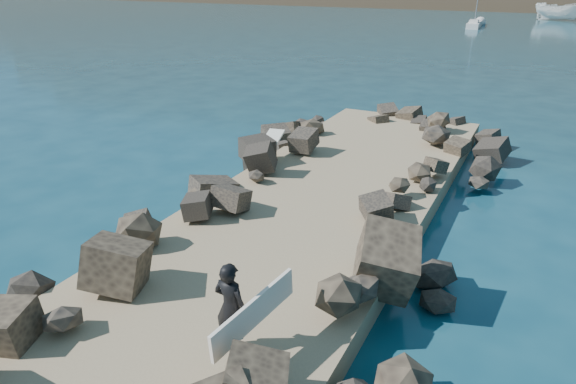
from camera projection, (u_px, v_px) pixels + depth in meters
name	position (u px, v px, depth m)	size (l,w,h in m)	color
ground	(304.00, 229.00, 14.09)	(800.00, 800.00, 0.00)	#0F384C
jetty	(269.00, 252.00, 12.33)	(6.00, 26.00, 0.60)	#8C7759
riprap_left	(184.00, 213.00, 13.86)	(2.60, 22.00, 1.00)	black
riprap_right	(394.00, 264.00, 11.46)	(2.60, 22.00, 1.00)	black
surfboard_resting	(268.00, 149.00, 17.21)	(0.56, 2.23, 0.07)	white
boat_imported	(560.00, 11.00, 74.01)	(2.53, 6.74, 2.60)	white
surfer_with_board	(234.00, 308.00, 8.40)	(0.95, 2.05, 1.66)	black
sailboat_b	(474.00, 24.00, 65.29)	(1.82, 6.64, 7.97)	silver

